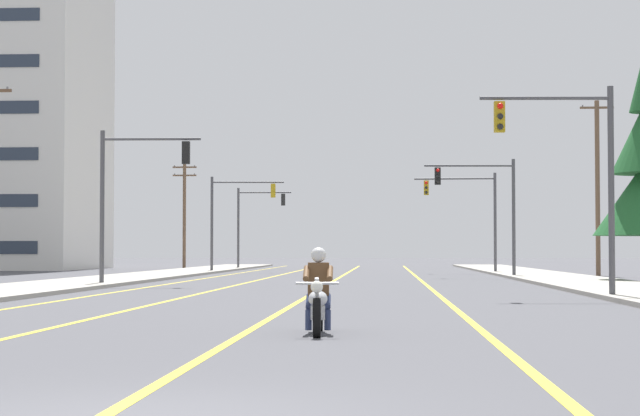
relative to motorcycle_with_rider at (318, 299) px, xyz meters
The scene contains 15 objects.
lane_stripe_center 35.23m from the motorcycle_with_rider, 92.03° to the left, with size 0.16×100.00×0.01m, color yellow.
lane_stripe_left 35.55m from the motorcycle_with_rider, 97.93° to the left, with size 0.16×100.00×0.01m, color yellow.
lane_stripe_right 35.32m from the motorcycle_with_rider, 85.43° to the left, with size 0.16×100.00×0.01m, color yellow.
lane_stripe_far_left 36.10m from the motorcycle_with_rider, 102.73° to the left, with size 0.16×100.00×0.01m, color yellow.
sidewalk_kerb_right 31.67m from the motorcycle_with_rider, 72.54° to the left, with size 4.40×110.00×0.14m, color #9E998E.
sidewalk_kerb_left 32.31m from the motorcycle_with_rider, 110.78° to the left, with size 4.40×110.00×0.14m, color #9E998E.
motorcycle_with_rider is the anchor object (origin of this frame).
traffic_signal_near_right 15.98m from the motorcycle_with_rider, 64.86° to the left, with size 3.90×0.52×6.20m.
traffic_signal_near_left 27.17m from the motorcycle_with_rider, 109.53° to the left, with size 4.03×0.40×6.20m.
traffic_signal_mid_right 41.06m from the motorcycle_with_rider, 80.86° to the left, with size 4.76×0.60×6.20m.
traffic_signal_mid_left 54.58m from the motorcycle_with_rider, 99.23° to the left, with size 4.76×0.57×6.20m.
traffic_signal_far_right 51.53m from the motorcycle_with_rider, 82.79° to the left, with size 5.04×0.45×6.20m.
traffic_signal_far_left 67.51m from the motorcycle_with_rider, 97.60° to the left, with size 4.13×0.38×6.20m.
utility_pole_right_far 47.08m from the motorcycle_with_rider, 73.86° to the left, with size 1.87×0.26×9.84m.
utility_pole_left_far 71.47m from the motorcycle_with_rider, 101.94° to the left, with size 1.91×0.26×8.43m.
Camera 1 is at (2.11, -9.28, 1.40)m, focal length 63.59 mm.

